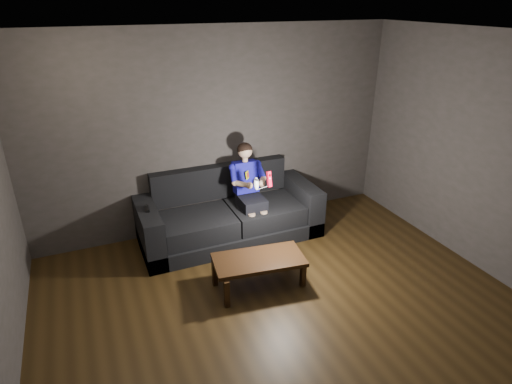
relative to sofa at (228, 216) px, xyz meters
name	(u,v)px	position (x,y,z in m)	size (l,w,h in m)	color
floor	(304,335)	(0.02, -2.09, -0.30)	(5.00, 5.00, 0.00)	black
back_wall	(218,132)	(0.02, 0.41, 1.05)	(5.00, 0.04, 2.70)	#35322E
ceiling	(322,41)	(0.02, -2.09, 2.40)	(5.00, 5.00, 0.02)	silver
sofa	(228,216)	(0.00, 0.00, 0.00)	(2.37, 1.02, 0.91)	black
child	(249,183)	(0.27, -0.07, 0.47)	(0.47, 0.58, 1.16)	black
wii_remote_red	(269,179)	(0.36, -0.52, 0.68)	(0.06, 0.08, 0.20)	red
nunchuk_white	(256,184)	(0.19, -0.51, 0.65)	(0.08, 0.11, 0.16)	silver
wii_remote_black	(147,209)	(-1.07, -0.09, 0.36)	(0.05, 0.17, 0.03)	black
coffee_table	(259,262)	(-0.07, -1.19, 0.02)	(1.05, 0.62, 0.36)	black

